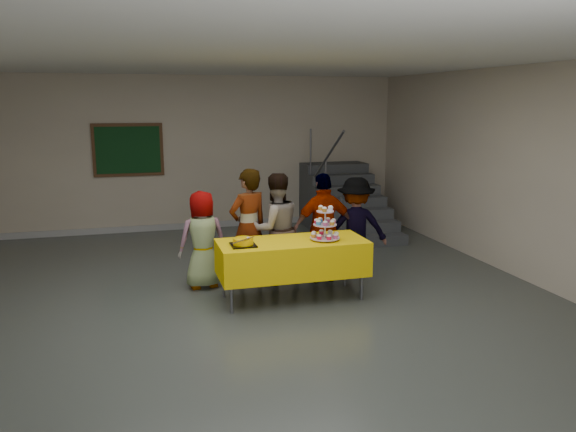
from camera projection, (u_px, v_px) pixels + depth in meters
name	position (u px, v px, depth m)	size (l,w,h in m)	color
room_shell	(252.00, 135.00, 6.19)	(10.00, 10.04, 3.02)	#4C514C
bake_table	(292.00, 257.00, 7.13)	(1.88, 0.78, 0.77)	#595960
cupcake_stand	(325.00, 227.00, 7.10)	(0.38, 0.38, 0.44)	silver
bear_cake	(243.00, 241.00, 6.83)	(0.32, 0.36, 0.12)	black
schoolchild_a	(203.00, 240.00, 7.57)	(0.65, 0.42, 1.33)	slate
schoolchild_b	(248.00, 228.00, 7.62)	(0.59, 0.39, 1.62)	slate
schoolchild_c	(275.00, 229.00, 7.75)	(0.75, 0.58, 1.54)	slate
schoolchild_d	(324.00, 228.00, 7.81)	(0.90, 0.37, 1.54)	slate
schoolchild_e	(355.00, 228.00, 8.03)	(0.94, 0.54, 1.45)	slate
staircase	(343.00, 205.00, 11.11)	(1.30, 2.40, 2.04)	#424447
noticeboard	(128.00, 150.00, 10.60)	(1.30, 0.05, 1.00)	#472B16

